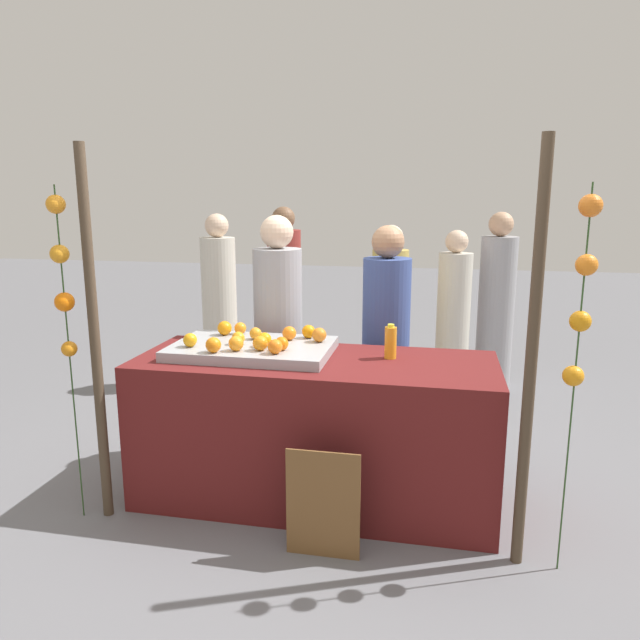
% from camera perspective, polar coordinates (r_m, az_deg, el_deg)
% --- Properties ---
extents(ground_plane, '(24.00, 24.00, 0.00)m').
position_cam_1_polar(ground_plane, '(3.73, -0.48, -16.70)').
color(ground_plane, slate).
extents(stall_counter, '(2.08, 0.79, 0.86)m').
position_cam_1_polar(stall_counter, '(3.55, -0.49, -10.55)').
color(stall_counter, '#5B1919').
rests_on(stall_counter, ground_plane).
extents(orange_tray, '(0.94, 0.61, 0.06)m').
position_cam_1_polar(orange_tray, '(3.54, -6.58, -2.79)').
color(orange_tray, '#9EA0A5').
rests_on(orange_tray, stall_counter).
extents(orange_0, '(0.08, 0.08, 0.08)m').
position_cam_1_polar(orange_0, '(3.51, -12.49, -1.91)').
color(orange_0, orange).
rests_on(orange_0, orange_tray).
extents(orange_1, '(0.09, 0.09, 0.09)m').
position_cam_1_polar(orange_1, '(3.36, -5.82, -2.25)').
color(orange_1, orange).
rests_on(orange_1, orange_tray).
extents(orange_2, '(0.09, 0.09, 0.09)m').
position_cam_1_polar(orange_2, '(3.59, -3.00, -1.29)').
color(orange_2, orange).
rests_on(orange_2, orange_tray).
extents(orange_3, '(0.08, 0.08, 0.08)m').
position_cam_1_polar(orange_3, '(3.29, -4.37, -2.59)').
color(orange_3, orange).
rests_on(orange_3, orange_tray).
extents(orange_4, '(0.09, 0.09, 0.09)m').
position_cam_1_polar(orange_4, '(3.54, -0.08, -1.45)').
color(orange_4, orange).
rests_on(orange_4, orange_tray).
extents(orange_5, '(0.08, 0.08, 0.08)m').
position_cam_1_polar(orange_5, '(3.52, -7.94, -1.75)').
color(orange_5, orange).
rests_on(orange_5, orange_tray).
extents(orange_6, '(0.09, 0.09, 0.09)m').
position_cam_1_polar(orange_6, '(3.37, -8.15, -2.27)').
color(orange_6, orange).
rests_on(orange_6, orange_tray).
extents(orange_7, '(0.08, 0.08, 0.08)m').
position_cam_1_polar(orange_7, '(3.45, -5.43, -1.91)').
color(orange_7, orange).
rests_on(orange_7, orange_tray).
extents(orange_8, '(0.08, 0.08, 0.08)m').
position_cam_1_polar(orange_8, '(3.78, -7.74, -0.79)').
color(orange_8, orange).
rests_on(orange_8, orange_tray).
extents(orange_9, '(0.07, 0.07, 0.07)m').
position_cam_1_polar(orange_9, '(3.63, -6.27, -1.30)').
color(orange_9, orange).
rests_on(orange_9, orange_tray).
extents(orange_10, '(0.09, 0.09, 0.09)m').
position_cam_1_polar(orange_10, '(3.77, -9.25, -0.78)').
color(orange_10, orange).
rests_on(orange_10, orange_tray).
extents(orange_11, '(0.08, 0.08, 0.08)m').
position_cam_1_polar(orange_11, '(3.64, -1.12, -1.13)').
color(orange_11, orange).
rests_on(orange_11, orange_tray).
extents(orange_12, '(0.09, 0.09, 0.09)m').
position_cam_1_polar(orange_12, '(3.36, -10.31, -2.39)').
color(orange_12, orange).
rests_on(orange_12, orange_tray).
extents(orange_13, '(0.08, 0.08, 0.08)m').
position_cam_1_polar(orange_13, '(3.36, -3.75, -2.30)').
color(orange_13, orange).
rests_on(orange_13, orange_tray).
extents(juice_bottle, '(0.07, 0.07, 0.20)m').
position_cam_1_polar(juice_bottle, '(3.42, 6.86, -2.16)').
color(juice_bottle, orange).
rests_on(juice_bottle, stall_counter).
extents(chalkboard_sign, '(0.37, 0.03, 0.58)m').
position_cam_1_polar(chalkboard_sign, '(3.07, 0.31, -17.51)').
color(chalkboard_sign, brown).
rests_on(chalkboard_sign, ground_plane).
extents(vendor_left, '(0.33, 0.33, 1.67)m').
position_cam_1_polar(vendor_left, '(4.11, -4.06, -2.36)').
color(vendor_left, '#99999E').
rests_on(vendor_left, ground_plane).
extents(vendor_right, '(0.32, 0.32, 1.60)m').
position_cam_1_polar(vendor_right, '(4.04, 6.36, -3.11)').
color(vendor_right, '#384C8C').
rests_on(vendor_right, ground_plane).
extents(crowd_person_0, '(0.30, 0.30, 1.50)m').
position_cam_1_polar(crowd_person_0, '(5.47, 12.80, 0.10)').
color(crowd_person_0, beige).
rests_on(crowd_person_0, ground_plane).
extents(crowd_person_1, '(0.34, 0.34, 1.69)m').
position_cam_1_polar(crowd_person_1, '(5.96, -3.47, 2.22)').
color(crowd_person_1, maroon).
rests_on(crowd_person_1, ground_plane).
extents(crowd_person_2, '(0.31, 0.31, 1.55)m').
position_cam_1_polar(crowd_person_2, '(5.15, 6.71, -0.12)').
color(crowd_person_2, tan).
rests_on(crowd_person_2, ground_plane).
extents(crowd_person_3, '(0.33, 0.33, 1.63)m').
position_cam_1_polar(crowd_person_3, '(5.69, -9.72, 1.32)').
color(crowd_person_3, beige).
rests_on(crowd_person_3, ground_plane).
extents(crowd_person_4, '(0.33, 0.33, 1.65)m').
position_cam_1_polar(crowd_person_4, '(5.73, 16.70, 1.15)').
color(crowd_person_4, '#99999E').
rests_on(crowd_person_4, ground_plane).
extents(canopy_post_left, '(0.06, 0.06, 2.06)m').
position_cam_1_polar(canopy_post_left, '(3.39, -21.01, -1.81)').
color(canopy_post_left, '#473828').
rests_on(canopy_post_left, ground_plane).
extents(canopy_post_right, '(0.06, 0.06, 2.06)m').
position_cam_1_polar(canopy_post_right, '(2.90, 19.79, -3.92)').
color(canopy_post_right, '#473828').
rests_on(canopy_post_right, ground_plane).
extents(garland_strand_left, '(0.10, 0.10, 1.85)m').
position_cam_1_polar(garland_strand_left, '(3.37, -23.75, 4.02)').
color(garland_strand_left, '#2D4C23').
rests_on(garland_strand_left, ground_plane).
extents(garland_strand_right, '(0.11, 0.11, 1.85)m').
position_cam_1_polar(garland_strand_right, '(2.85, 24.12, 2.40)').
color(garland_strand_right, '#2D4C23').
rests_on(garland_strand_right, ground_plane).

